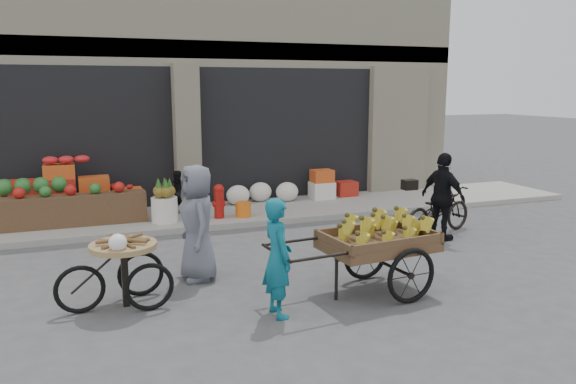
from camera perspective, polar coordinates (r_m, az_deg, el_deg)
name	(u,v)px	position (r m, az deg, el deg)	size (l,w,h in m)	color
ground	(254,280)	(8.31, -3.43, -8.91)	(80.00, 80.00, 0.00)	#424244
sidewalk	(197,216)	(12.12, -9.21, -2.47)	(18.00, 2.20, 0.12)	gray
building	(163,64)	(15.70, -12.54, 12.54)	(14.00, 6.45, 7.00)	beige
fruit_display	(71,194)	(12.06, -21.20, -0.16)	(3.10, 1.12, 1.24)	#A82317
pineapple_bin	(165,210)	(11.45, -12.43, -1.76)	(0.52, 0.52, 0.50)	silver
fire_hydrant	(219,200)	(11.58, -7.03, -0.78)	(0.22, 0.22, 0.71)	#A5140F
orange_bucket	(243,209)	(11.70, -4.57, -1.78)	(0.32, 0.32, 0.30)	orange
right_bay_goods	(300,188)	(13.35, 1.27, 0.40)	(3.35, 0.60, 0.70)	silver
seated_person	(179,193)	(12.05, -11.01, -0.05)	(0.45, 0.35, 0.93)	black
banana_cart	(375,239)	(7.66, 8.80, -4.75)	(2.59, 1.25, 1.05)	brown
vendor_woman	(278,257)	(6.85, -1.07, -6.67)	(0.54, 0.35, 1.48)	#0F5F74
tricycle_cart	(124,264)	(7.48, -16.36, -7.02)	(1.44, 0.91, 0.95)	#9E7F51
vendor_grey	(197,223)	(8.20, -9.19, -3.12)	(0.83, 0.54, 1.69)	slate
bicycle	(438,211)	(11.09, 15.01, -1.85)	(0.60, 1.72, 0.90)	black
cyclist	(443,197)	(10.59, 15.47, -0.48)	(0.95, 0.39, 1.61)	black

